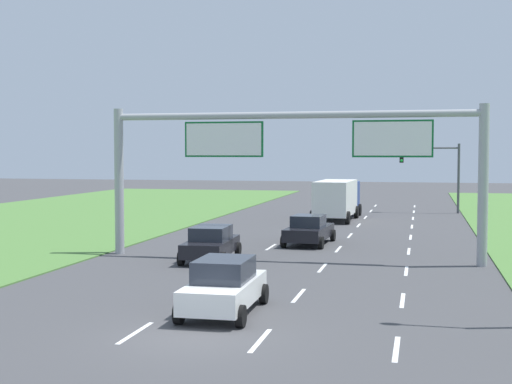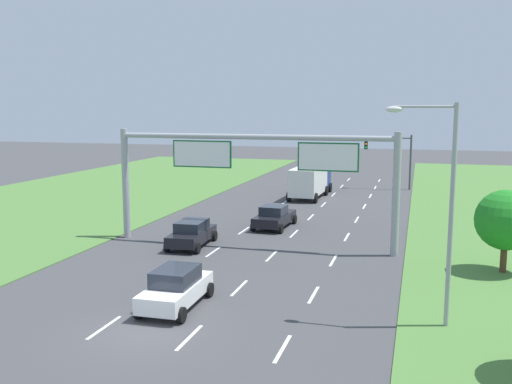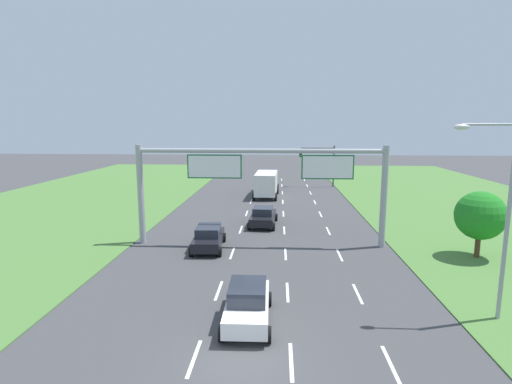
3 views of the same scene
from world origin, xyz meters
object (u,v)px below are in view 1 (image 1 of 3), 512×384
Objects in this scene: car_near_red at (224,286)px; traffic_light_mast at (434,165)px; car_mid_lane at (309,230)px; box_truck at (338,198)px; car_lead_silver at (211,243)px; sign_gantry at (294,152)px.

traffic_light_mast is (6.82, 38.49, 3.02)m from car_near_red.
car_mid_lane is at bearing -107.31° from traffic_light_mast.
car_mid_lane is 0.82× the size of traffic_light_mast.
traffic_light_mast is (6.91, 7.43, 2.27)m from box_truck.
car_lead_silver is at bearing -96.86° from box_truck.
box_truck is 10.40m from traffic_light_mast.
car_mid_lane is (3.48, 6.59, -0.03)m from car_lead_silver.
sign_gantry is at bearing -103.66° from traffic_light_mast.
traffic_light_mast is at bearing 76.34° from sign_gantry.
car_lead_silver is 30.34m from traffic_light_mast.
car_near_red is 0.95× the size of car_mid_lane.
sign_gantry is at bearing -86.98° from box_truck.
traffic_light_mast is at bearing 67.13° from car_lead_silver.
box_truck is at bearing 89.31° from car_near_red.
traffic_light_mast reaches higher than car_near_red.
traffic_light_mast is (6.64, 27.34, -1.05)m from sign_gantry.
car_lead_silver is 21.23m from box_truck.
car_near_red is at bearing -74.13° from car_lead_silver.
car_mid_lane is 6.92m from sign_gantry.
car_lead_silver is at bearing -109.89° from traffic_light_mast.
car_lead_silver is 0.80× the size of traffic_light_mast.
box_truck is (-0.10, 31.05, 0.75)m from car_near_red.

